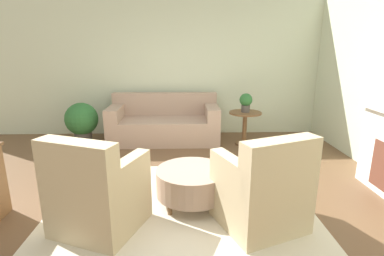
{
  "coord_description": "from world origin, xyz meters",
  "views": [
    {
      "loc": [
        0.03,
        -3.23,
        1.77
      ],
      "look_at": [
        0.15,
        0.55,
        0.75
      ],
      "focal_mm": 28.0,
      "sensor_mm": 36.0,
      "label": 1
    }
  ],
  "objects": [
    {
      "name": "couch",
      "position": [
        -0.33,
        2.42,
        0.33
      ],
      "size": [
        2.07,
        0.93,
        0.9
      ],
      "color": "tan",
      "rests_on": "ground_plane"
    },
    {
      "name": "side_table",
      "position": [
        1.18,
        2.13,
        0.43
      ],
      "size": [
        0.59,
        0.59,
        0.62
      ],
      "color": "brown",
      "rests_on": "ground_plane"
    },
    {
      "name": "armchair_left",
      "position": [
        -0.82,
        -0.56,
        0.39
      ],
      "size": [
        0.98,
        0.97,
        0.98
      ],
      "color": "#C6B289",
      "rests_on": "rug"
    },
    {
      "name": "potted_plant_floor",
      "position": [
        -1.86,
        2.27,
        0.45
      ],
      "size": [
        0.61,
        0.61,
        0.78
      ],
      "color": "#4C4742",
      "rests_on": "ground_plane"
    },
    {
      "name": "ottoman_table",
      "position": [
        0.13,
        -0.07,
        0.28
      ],
      "size": [
        0.83,
        0.83,
        0.42
      ],
      "color": "tan",
      "rests_on": "rug"
    },
    {
      "name": "wall_back",
      "position": [
        0.0,
        3.01,
        1.4
      ],
      "size": [
        9.89,
        0.12,
        2.8
      ],
      "color": "beige",
      "rests_on": "ground_plane"
    },
    {
      "name": "ground_plane",
      "position": [
        0.0,
        0.0,
        0.0
      ],
      "size": [
        16.0,
        16.0,
        0.0
      ],
      "primitive_type": "plane",
      "color": "brown"
    },
    {
      "name": "armchair_right",
      "position": [
        0.82,
        -0.56,
        0.39
      ],
      "size": [
        0.98,
        0.97,
        0.98
      ],
      "color": "#C6B289",
      "rests_on": "rug"
    },
    {
      "name": "rug",
      "position": [
        0.0,
        0.0,
        0.01
      ],
      "size": [
        2.93,
        2.11,
        0.01
      ],
      "color": "beige",
      "rests_on": "ground_plane"
    },
    {
      "name": "potted_plant_on_side_table",
      "position": [
        1.18,
        2.13,
        0.82
      ],
      "size": [
        0.23,
        0.23,
        0.34
      ],
      "color": "#4C4742",
      "rests_on": "side_table"
    }
  ]
}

